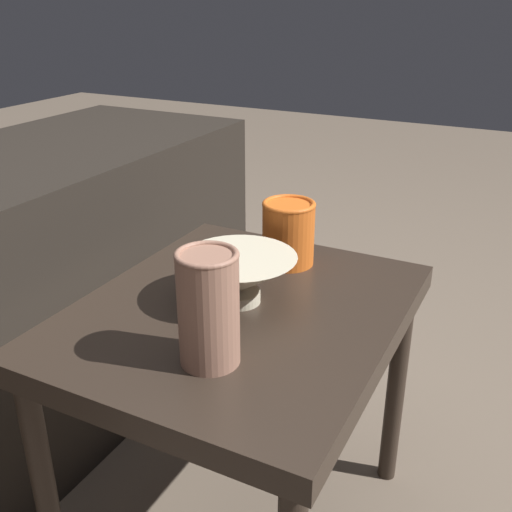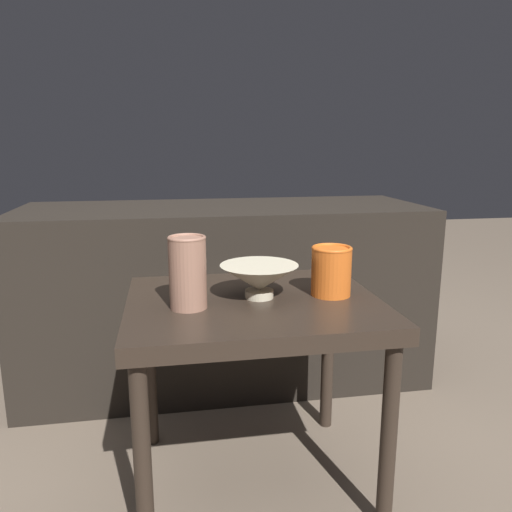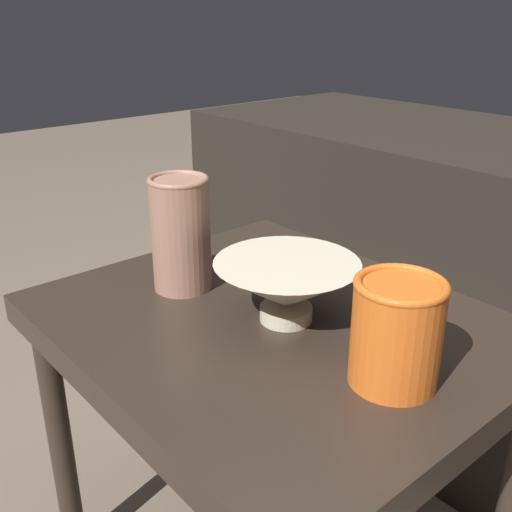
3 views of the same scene
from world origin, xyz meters
The scene contains 6 objects.
ground_plane centered at (0.00, 0.00, 0.00)m, with size 8.00×8.00×0.00m, color #6B5B4C.
table centered at (0.00, 0.00, 0.42)m, with size 0.59×0.49×0.48m.
couch_backdrop centered at (0.00, 0.61, 0.31)m, with size 1.39×0.50×0.63m.
bowl centered at (0.01, 0.01, 0.53)m, with size 0.19×0.19×0.08m.
vase_textured_left centered at (-0.15, -0.04, 0.57)m, with size 0.08×0.08×0.16m.
vase_colorful_right centered at (0.19, 0.00, 0.55)m, with size 0.10×0.10×0.12m.
Camera 2 is at (-0.19, -1.11, 0.84)m, focal length 35.00 mm.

